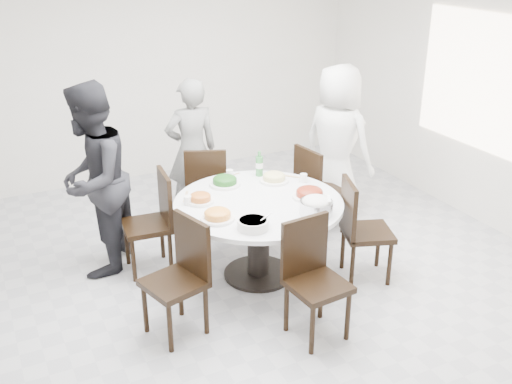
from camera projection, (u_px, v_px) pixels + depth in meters
name	position (u px, v px, depth m)	size (l,w,h in m)	color
floor	(232.00, 286.00, 5.39)	(6.00, 6.00, 0.01)	#B9BABF
wall_back	(129.00, 69.00, 7.30)	(6.00, 0.01, 2.80)	white
wall_right	(500.00, 97.00, 6.06)	(0.01, 6.00, 2.80)	white
window	(500.00, 87.00, 6.01)	(0.04, 2.20, 1.40)	white
dining_table	(258.00, 239.00, 5.42)	(1.50, 1.50, 0.75)	white
chair_ne	(321.00, 189.00, 6.22)	(0.42, 0.42, 0.95)	black
chair_n	(206.00, 187.00, 6.27)	(0.42, 0.42, 0.95)	black
chair_nw	(146.00, 224.00, 5.48)	(0.42, 0.42, 0.95)	black
chair_sw	(174.00, 281.00, 4.58)	(0.42, 0.42, 0.95)	black
chair_s	(318.00, 283.00, 4.55)	(0.42, 0.42, 0.95)	black
chair_se	(368.00, 230.00, 5.36)	(0.42, 0.42, 0.95)	black
diner_right	(337.00, 143.00, 6.41)	(0.83, 0.54, 1.70)	white
diner_middle	(192.00, 150.00, 6.41)	(0.57, 0.37, 1.57)	black
diner_left	(93.00, 181.00, 5.35)	(0.86, 0.67, 1.78)	black
dish_greens	(225.00, 182.00, 5.59)	(0.29, 0.29, 0.07)	white
dish_pale	(274.00, 178.00, 5.67)	(0.27, 0.27, 0.07)	white
dish_orange	(200.00, 199.00, 5.23)	(0.24, 0.24, 0.06)	white
dish_redbrown	(309.00, 194.00, 5.32)	(0.31, 0.31, 0.08)	white
dish_tofu	(218.00, 216.00, 4.92)	(0.28, 0.28, 0.07)	white
rice_bowl	(316.00, 208.00, 5.01)	(0.28, 0.28, 0.12)	silver
soup_bowl	(253.00, 224.00, 4.77)	(0.25, 0.25, 0.08)	white
beverage_bottle	(259.00, 164.00, 5.78)	(0.07, 0.07, 0.25)	#327F3B
tea_cups	(226.00, 174.00, 5.76)	(0.07, 0.07, 0.08)	white
chopsticks	(229.00, 175.00, 5.83)	(0.24, 0.04, 0.01)	tan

